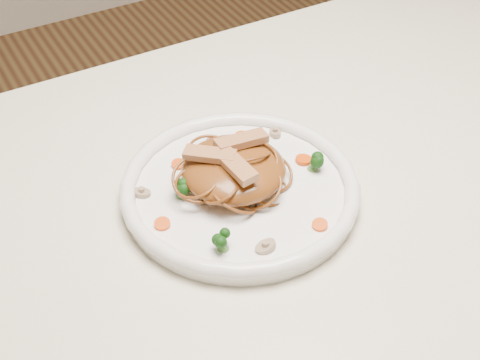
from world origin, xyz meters
TOP-DOWN VIEW (x-y plane):
  - table at (0.00, 0.00)m, footprint 1.20×0.80m
  - plate at (-0.08, 0.01)m, footprint 0.35×0.35m
  - noodle_mound at (-0.08, 0.03)m, footprint 0.16×0.16m
  - chicken_a at (-0.06, 0.04)m, footprint 0.07×0.03m
  - chicken_b at (-0.11, 0.04)m, footprint 0.06×0.06m
  - chicken_c at (-0.09, 0.01)m, footprint 0.03×0.07m
  - broccoli_0 at (-0.02, 0.06)m, footprint 0.03×0.03m
  - broccoli_1 at (-0.15, 0.04)m, footprint 0.03×0.03m
  - broccoli_2 at (-0.15, -0.07)m, footprint 0.03×0.03m
  - broccoli_3 at (0.02, -0.00)m, footprint 0.03×0.03m
  - carrot_0 at (-0.03, 0.10)m, footprint 0.02×0.02m
  - carrot_1 at (-0.19, 0.00)m, footprint 0.02×0.02m
  - carrot_2 at (0.02, 0.02)m, footprint 0.03×0.03m
  - carrot_3 at (-0.13, 0.09)m, footprint 0.02×0.02m
  - carrot_4 at (-0.03, -0.09)m, footprint 0.02×0.02m
  - mushroom_0 at (-0.10, -0.09)m, footprint 0.03×0.03m
  - mushroom_1 at (0.02, 0.08)m, footprint 0.03×0.03m
  - mushroom_2 at (-0.19, 0.06)m, footprint 0.03×0.03m
  - mushroom_3 at (-0.02, 0.10)m, footprint 0.03×0.03m

SIDE VIEW (x-z plane):
  - table at x=0.00m, z-range 0.28..1.03m
  - plate at x=-0.08m, z-range 0.75..0.77m
  - carrot_0 at x=-0.03m, z-range 0.77..0.77m
  - carrot_1 at x=-0.19m, z-range 0.77..0.77m
  - carrot_2 at x=0.02m, z-range 0.77..0.77m
  - carrot_3 at x=-0.13m, z-range 0.77..0.77m
  - carrot_4 at x=-0.03m, z-range 0.77..0.77m
  - mushroom_0 at x=-0.10m, z-range 0.77..0.77m
  - mushroom_1 at x=0.02m, z-range 0.77..0.77m
  - mushroom_2 at x=-0.19m, z-range 0.77..0.77m
  - mushroom_3 at x=-0.02m, z-range 0.77..0.77m
  - broccoli_0 at x=-0.02m, z-range 0.77..0.79m
  - broccoli_2 at x=-0.15m, z-range 0.77..0.79m
  - broccoli_1 at x=-0.15m, z-range 0.77..0.80m
  - broccoli_3 at x=0.02m, z-range 0.77..0.80m
  - noodle_mound at x=-0.08m, z-range 0.77..0.81m
  - chicken_b at x=-0.11m, z-range 0.81..0.82m
  - chicken_a at x=-0.06m, z-range 0.81..0.82m
  - chicken_c at x=-0.09m, z-range 0.81..0.82m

